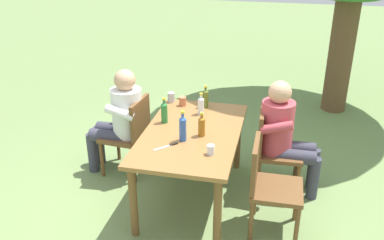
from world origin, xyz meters
name	(u,v)px	position (x,y,z in m)	size (l,w,h in m)	color
ground_plane	(192,196)	(0.00, 0.00, 0.00)	(24.00, 24.00, 0.00)	#6B844C
dining_table	(192,140)	(0.00, 0.00, 0.64)	(1.50, 0.89, 0.73)	olive
chair_far_left	(272,146)	(-0.33, 0.74, 0.49)	(0.46, 0.46, 0.87)	brown
chair_near_left	(131,132)	(-0.33, -0.74, 0.49)	(0.48, 0.48, 0.87)	brown
chair_far_right	(268,183)	(0.34, 0.74, 0.49)	(0.44, 0.44, 0.87)	brown
person_in_white_shirt	(285,132)	(-0.34, 0.85, 0.66)	(0.47, 0.62, 1.18)	#B7424C
person_in_plaid_shirt	(120,116)	(-0.34, -0.85, 0.66)	(0.47, 0.62, 1.18)	white
bottle_olive	(205,98)	(-0.60, 0.01, 0.84)	(0.06, 0.06, 0.25)	#566623
bottle_clear	(201,105)	(-0.41, 0.00, 0.83)	(0.06, 0.06, 0.23)	white
bottle_amber	(202,126)	(0.06, 0.10, 0.83)	(0.06, 0.06, 0.23)	#996019
bottle_blue	(183,128)	(0.19, -0.04, 0.86)	(0.06, 0.06, 0.29)	#2D56A3
bottle_green	(164,112)	(-0.14, -0.31, 0.85)	(0.06, 0.06, 0.26)	#287A38
cup_terracotta	(183,101)	(-0.59, -0.24, 0.78)	(0.07, 0.07, 0.10)	#BC6B47
cup_steel	(171,97)	(-0.66, -0.38, 0.79)	(0.08, 0.08, 0.11)	#B2B7BC
cup_glass	(211,150)	(0.38, 0.25, 0.78)	(0.06, 0.06, 0.08)	silver
table_knife	(168,146)	(0.33, -0.14, 0.74)	(0.19, 0.18, 0.01)	silver
backpack_by_near_side	(204,123)	(-1.32, -0.14, 0.19)	(0.32, 0.21, 0.40)	black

